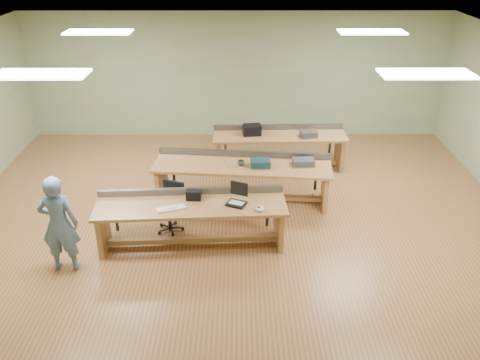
# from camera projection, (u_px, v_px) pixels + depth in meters

# --- Properties ---
(floor) EXTENTS (10.00, 10.00, 0.00)m
(floor) POSITION_uv_depth(u_px,v_px,m) (235.00, 214.00, 9.23)
(floor) COLOR #9C693B
(floor) RESTS_ON ground
(ceiling) EXTENTS (10.00, 10.00, 0.00)m
(ceiling) POSITION_uv_depth(u_px,v_px,m) (235.00, 47.00, 7.90)
(ceiling) COLOR silver
(ceiling) RESTS_ON wall_back
(wall_back) EXTENTS (10.00, 0.04, 3.00)m
(wall_back) POSITION_uv_depth(u_px,v_px,m) (236.00, 76.00, 12.15)
(wall_back) COLOR #94AD83
(wall_back) RESTS_ON floor
(wall_front) EXTENTS (10.00, 0.04, 3.00)m
(wall_front) POSITION_uv_depth(u_px,v_px,m) (233.00, 287.00, 4.98)
(wall_front) COLOR #94AD83
(wall_front) RESTS_ON floor
(fluor_panels) EXTENTS (6.20, 3.50, 0.03)m
(fluor_panels) POSITION_uv_depth(u_px,v_px,m) (235.00, 49.00, 7.92)
(fluor_panels) COLOR white
(fluor_panels) RESTS_ON ceiling
(workbench_front) EXTENTS (3.07, 0.98, 0.86)m
(workbench_front) POSITION_uv_depth(u_px,v_px,m) (191.00, 214.00, 8.13)
(workbench_front) COLOR #B1774B
(workbench_front) RESTS_ON floor
(workbench_mid) EXTENTS (3.35, 1.19, 0.86)m
(workbench_mid) POSITION_uv_depth(u_px,v_px,m) (242.00, 173.00, 9.49)
(workbench_mid) COLOR #B1774B
(workbench_mid) RESTS_ON floor
(workbench_back) EXTENTS (2.83, 0.83, 0.86)m
(workbench_back) POSITION_uv_depth(u_px,v_px,m) (279.00, 143.00, 10.84)
(workbench_back) COLOR #B1774B
(workbench_back) RESTS_ON floor
(person) EXTENTS (0.57, 0.37, 1.56)m
(person) POSITION_uv_depth(u_px,v_px,m) (59.00, 224.00, 7.43)
(person) COLOR #6385A1
(person) RESTS_ON floor
(laptop_base) EXTENTS (0.36, 0.33, 0.03)m
(laptop_base) POSITION_uv_depth(u_px,v_px,m) (236.00, 204.00, 8.00)
(laptop_base) COLOR black
(laptop_base) RESTS_ON workbench_front
(laptop_screen) EXTENTS (0.28, 0.13, 0.23)m
(laptop_screen) POSITION_uv_depth(u_px,v_px,m) (239.00, 189.00, 8.00)
(laptop_screen) COLOR black
(laptop_screen) RESTS_ON laptop_base
(keyboard) EXTENTS (0.48, 0.29, 0.03)m
(keyboard) POSITION_uv_depth(u_px,v_px,m) (171.00, 208.00, 7.88)
(keyboard) COLOR silver
(keyboard) RESTS_ON workbench_front
(trackball_mouse) EXTENTS (0.14, 0.16, 0.07)m
(trackball_mouse) POSITION_uv_depth(u_px,v_px,m) (260.00, 209.00, 7.83)
(trackball_mouse) COLOR white
(trackball_mouse) RESTS_ON workbench_front
(camera_bag) EXTENTS (0.24, 0.16, 0.16)m
(camera_bag) POSITION_uv_depth(u_px,v_px,m) (194.00, 195.00, 8.13)
(camera_bag) COLOR black
(camera_bag) RESTS_ON workbench_front
(task_chair) EXTENTS (0.61, 0.61, 0.86)m
(task_chair) POSITION_uv_depth(u_px,v_px,m) (171.00, 213.00, 8.64)
(task_chair) COLOR black
(task_chair) RESTS_ON floor
(parts_bin_teal) EXTENTS (0.37, 0.28, 0.13)m
(parts_bin_teal) POSITION_uv_depth(u_px,v_px,m) (260.00, 163.00, 9.29)
(parts_bin_teal) COLOR #12333C
(parts_bin_teal) RESTS_ON workbench_mid
(parts_bin_grey) EXTENTS (0.41, 0.27, 0.11)m
(parts_bin_grey) POSITION_uv_depth(u_px,v_px,m) (303.00, 162.00, 9.35)
(parts_bin_grey) COLOR #38383A
(parts_bin_grey) RESTS_ON workbench_mid
(mug) EXTENTS (0.14, 0.14, 0.10)m
(mug) POSITION_uv_depth(u_px,v_px,m) (241.00, 163.00, 9.32)
(mug) COLOR #38383A
(mug) RESTS_ON workbench_mid
(drinks_can) EXTENTS (0.06, 0.06, 0.12)m
(drinks_can) POSITION_uv_depth(u_px,v_px,m) (224.00, 163.00, 9.28)
(drinks_can) COLOR white
(drinks_can) RESTS_ON workbench_mid
(storage_box_back) EXTENTS (0.40, 0.30, 0.21)m
(storage_box_back) POSITION_uv_depth(u_px,v_px,m) (252.00, 130.00, 10.70)
(storage_box_back) COLOR black
(storage_box_back) RESTS_ON workbench_back
(tray_back) EXTENTS (0.37, 0.30, 0.13)m
(tray_back) POSITION_uv_depth(u_px,v_px,m) (309.00, 134.00, 10.59)
(tray_back) COLOR #38383A
(tray_back) RESTS_ON workbench_back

